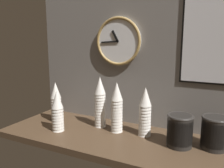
{
  "coord_description": "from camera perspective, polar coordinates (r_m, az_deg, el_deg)",
  "views": [
    {
      "loc": [
        52.7,
        -124.73,
        59.58
      ],
      "look_at": [
        -11.63,
        4.0,
        31.51
      ],
      "focal_mm": 38.0,
      "sensor_mm": 36.0,
      "label": 1
    }
  ],
  "objects": [
    {
      "name": "ground_plane",
      "position": [
        1.49,
        3.42,
        -13.44
      ],
      "size": [
        160.0,
        56.0,
        4.0
      ],
      "primitive_type": "cube",
      "color": "#4C3826"
    },
    {
      "name": "wall_tiled_back",
      "position": [
        1.6,
        7.41,
        8.42
      ],
      "size": [
        160.0,
        3.0,
        105.0
      ],
      "color": "slate",
      "rests_on": "ground_plane"
    },
    {
      "name": "cup_stack_center_left",
      "position": [
        1.6,
        -2.89,
        -4.33
      ],
      "size": [
        7.72,
        7.72,
        34.4
      ],
      "color": "white",
      "rests_on": "ground_plane"
    },
    {
      "name": "cup_stack_center",
      "position": [
        1.51,
        1.14,
        -5.59
      ],
      "size": [
        7.72,
        7.72,
        32.51
      ],
      "color": "white",
      "rests_on": "ground_plane"
    },
    {
      "name": "cup_stack_far_left",
      "position": [
        1.76,
        -13.32,
        -4.17
      ],
      "size": [
        7.72,
        7.72,
        28.73
      ],
      "color": "white",
      "rests_on": "ground_plane"
    },
    {
      "name": "cup_stack_center_right",
      "position": [
        1.47,
        7.94,
        -6.59
      ],
      "size": [
        7.72,
        7.72,
        30.62
      ],
      "color": "white",
      "rests_on": "ground_plane"
    },
    {
      "name": "cup_stack_left",
      "position": [
        1.58,
        -12.98,
        -6.29
      ],
      "size": [
        7.72,
        7.72,
        26.85
      ],
      "color": "white",
      "rests_on": "ground_plane"
    },
    {
      "name": "bowl_stack_far_right",
      "position": [
        1.42,
        23.43,
        -10.57
      ],
      "size": [
        14.48,
        14.48,
        18.16
      ],
      "color": "black",
      "rests_on": "ground_plane"
    },
    {
      "name": "bowl_stack_right",
      "position": [
        1.39,
        16.0,
        -10.59
      ],
      "size": [
        14.48,
        14.48,
        18.16
      ],
      "color": "black",
      "rests_on": "ground_plane"
    },
    {
      "name": "wall_clock",
      "position": [
        1.64,
        1.49,
        10.23
      ],
      "size": [
        33.03,
        2.7,
        33.03
      ],
      "color": "white"
    },
    {
      "name": "menu_board",
      "position": [
        1.49,
        24.22,
        10.93
      ],
      "size": [
        40.74,
        1.32,
        58.48
      ],
      "color": "black"
    }
  ]
}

